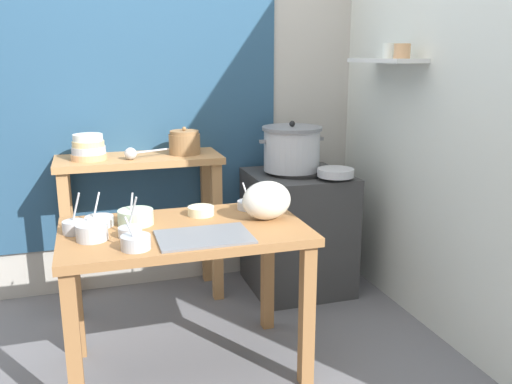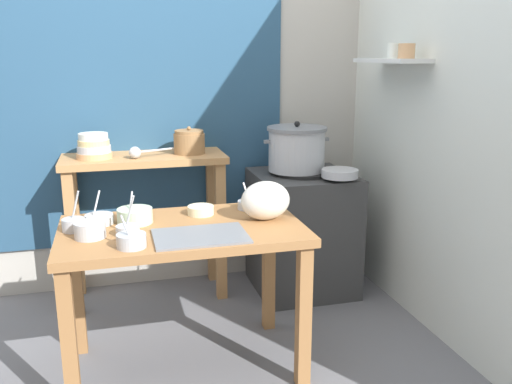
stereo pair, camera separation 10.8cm
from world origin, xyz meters
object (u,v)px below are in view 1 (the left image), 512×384
(clay_pot, at_px, (185,143))
(prep_bowl_6, at_px, (74,226))
(steamer_pot, at_px, (292,148))
(prep_bowl_4, at_px, (99,221))
(serving_tray, at_px, (204,237))
(prep_bowl_7, at_px, (250,204))
(ladle, at_px, (132,153))
(back_shelf_table, at_px, (141,193))
(bowl_stack_enamel, at_px, (89,148))
(prep_bowl_0, at_px, (201,210))
(prep_bowl_3, at_px, (92,231))
(stove_block, at_px, (297,231))
(prep_table, at_px, (184,250))
(prep_bowl_2, at_px, (136,242))
(plastic_bag, at_px, (267,200))
(prep_bowl_1, at_px, (136,217))
(prep_bowl_5, at_px, (130,231))
(wide_pan, at_px, (336,173))

(clay_pot, bearing_deg, prep_bowl_6, -128.12)
(steamer_pot, relative_size, prep_bowl_4, 2.77)
(serving_tray, bearing_deg, prep_bowl_7, 49.77)
(ladle, xyz_separation_m, prep_bowl_4, (-0.21, -0.65, -0.19))
(prep_bowl_4, xyz_separation_m, prep_bowl_6, (-0.11, -0.08, 0.01))
(back_shelf_table, height_order, bowl_stack_enamel, bowl_stack_enamel)
(prep_bowl_0, distance_m, prep_bowl_7, 0.26)
(steamer_pot, xyz_separation_m, prep_bowl_6, (-1.29, -0.70, -0.17))
(serving_tray, distance_m, prep_bowl_0, 0.34)
(clay_pot, relative_size, prep_bowl_3, 1.41)
(steamer_pot, distance_m, prep_bowl_3, 1.47)
(stove_block, bearing_deg, steamer_pot, 153.38)
(prep_table, xyz_separation_m, prep_bowl_2, (-0.23, -0.22, 0.14))
(prep_bowl_0, bearing_deg, prep_bowl_6, -169.51)
(back_shelf_table, bearing_deg, prep_bowl_0, -72.41)
(serving_tray, distance_m, prep_bowl_2, 0.30)
(serving_tray, xyz_separation_m, plastic_bag, (0.34, 0.18, 0.09))
(prep_bowl_1, relative_size, prep_bowl_5, 0.91)
(plastic_bag, xyz_separation_m, prep_bowl_5, (-0.64, -0.07, -0.07))
(prep_table, xyz_separation_m, serving_tray, (0.06, -0.17, 0.12))
(prep_bowl_2, bearing_deg, back_shelf_table, 83.51)
(steamer_pot, xyz_separation_m, prep_bowl_3, (-1.21, -0.82, -0.16))
(steamer_pot, bearing_deg, prep_bowl_7, -128.24)
(stove_block, bearing_deg, prep_table, -139.10)
(clay_pot, xyz_separation_m, prep_bowl_4, (-0.53, -0.74, -0.22))
(clay_pot, bearing_deg, prep_bowl_0, -94.12)
(ladle, xyz_separation_m, plastic_bag, (0.55, -0.78, -0.12))
(steamer_pot, distance_m, ladle, 0.97)
(stove_block, xyz_separation_m, prep_bowl_1, (-1.06, -0.63, 0.37))
(bowl_stack_enamel, relative_size, prep_bowl_1, 1.24)
(back_shelf_table, height_order, prep_bowl_5, same)
(back_shelf_table, height_order, prep_bowl_7, back_shelf_table)
(prep_bowl_2, bearing_deg, prep_bowl_3, 134.62)
(ladle, bearing_deg, prep_bowl_3, -106.45)
(prep_bowl_0, bearing_deg, plastic_bag, -29.53)
(prep_table, bearing_deg, prep_bowl_5, -165.81)
(prep_bowl_6, bearing_deg, clay_pot, 51.88)
(prep_bowl_6, bearing_deg, steamer_pot, 28.65)
(prep_bowl_6, relative_size, prep_bowl_7, 1.37)
(back_shelf_table, bearing_deg, stove_block, -7.69)
(plastic_bag, distance_m, wide_pan, 0.79)
(wide_pan, xyz_separation_m, prep_bowl_7, (-0.63, -0.32, -0.06))
(serving_tray, bearing_deg, back_shelf_table, 99.07)
(prep_bowl_2, xyz_separation_m, prep_bowl_5, (-0.01, 0.16, -0.01))
(prep_bowl_1, relative_size, prep_bowl_3, 1.23)
(prep_table, relative_size, bowl_stack_enamel, 5.44)
(clay_pot, relative_size, ladle, 0.69)
(back_shelf_table, distance_m, prep_bowl_4, 0.78)
(back_shelf_table, xyz_separation_m, prep_bowl_6, (-0.36, -0.81, 0.07))
(ladle, xyz_separation_m, prep_bowl_7, (0.52, -0.58, -0.19))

